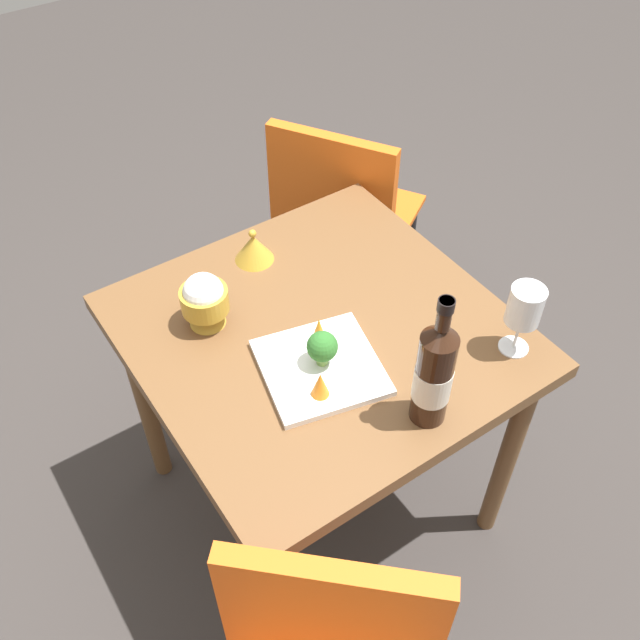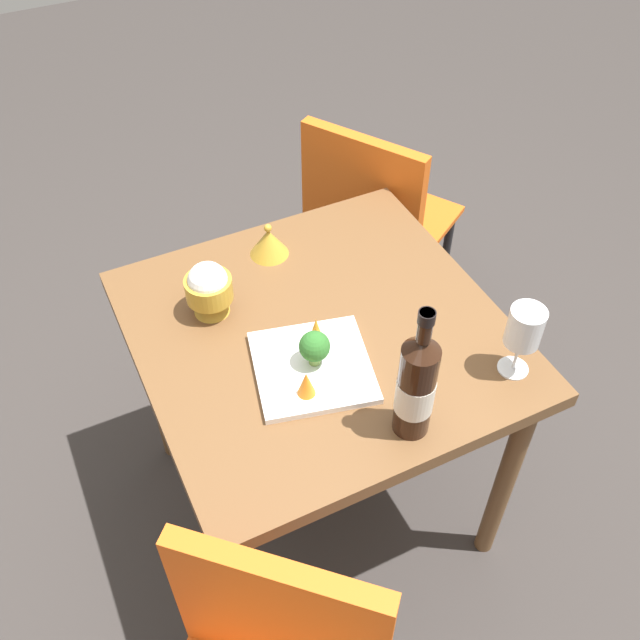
# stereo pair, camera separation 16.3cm
# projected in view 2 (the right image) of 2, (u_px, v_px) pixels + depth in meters

# --- Properties ---
(ground_plane) EXTENTS (8.00, 8.00, 0.00)m
(ground_plane) POSITION_uv_depth(u_px,v_px,m) (320.00, 494.00, 2.18)
(ground_plane) COLOR #383330
(dining_table) EXTENTS (0.82, 0.82, 0.74)m
(dining_table) POSITION_uv_depth(u_px,v_px,m) (320.00, 356.00, 1.72)
(dining_table) COLOR brown
(dining_table) RESTS_ON ground_plane
(chair_near_window) EXTENTS (0.55, 0.55, 0.85)m
(chair_near_window) POSITION_uv_depth(u_px,v_px,m) (372.00, 215.00, 2.28)
(chair_near_window) COLOR orange
(chair_near_window) RESTS_ON ground_plane
(wine_bottle) EXTENTS (0.08, 0.08, 0.33)m
(wine_bottle) POSITION_uv_depth(u_px,v_px,m) (416.00, 386.00, 1.37)
(wine_bottle) COLOR black
(wine_bottle) RESTS_ON dining_table
(wine_glass) EXTENTS (0.08, 0.08, 0.18)m
(wine_glass) POSITION_uv_depth(u_px,v_px,m) (525.00, 329.00, 1.48)
(wine_glass) COLOR white
(wine_glass) RESTS_ON dining_table
(rice_bowl) EXTENTS (0.11, 0.11, 0.14)m
(rice_bowl) POSITION_uv_depth(u_px,v_px,m) (209.00, 288.00, 1.64)
(rice_bowl) COLOR gold
(rice_bowl) RESTS_ON dining_table
(rice_bowl_lid) EXTENTS (0.10, 0.10, 0.09)m
(rice_bowl_lid) POSITION_uv_depth(u_px,v_px,m) (270.00, 242.00, 1.81)
(rice_bowl_lid) COLOR gold
(rice_bowl_lid) RESTS_ON dining_table
(serving_plate) EXTENTS (0.30, 0.30, 0.02)m
(serving_plate) POSITION_uv_depth(u_px,v_px,m) (312.00, 367.00, 1.56)
(serving_plate) COLOR white
(serving_plate) RESTS_ON dining_table
(broccoli_floret) EXTENTS (0.07, 0.07, 0.09)m
(broccoli_floret) POSITION_uv_depth(u_px,v_px,m) (315.00, 347.00, 1.53)
(broccoli_floret) COLOR #729E4C
(broccoli_floret) RESTS_ON serving_plate
(carrot_garnish_left) EXTENTS (0.03, 0.03, 0.06)m
(carrot_garnish_left) POSITION_uv_depth(u_px,v_px,m) (316.00, 329.00, 1.59)
(carrot_garnish_left) COLOR orange
(carrot_garnish_left) RESTS_ON serving_plate
(carrot_garnish_right) EXTENTS (0.04, 0.04, 0.06)m
(carrot_garnish_right) POSITION_uv_depth(u_px,v_px,m) (306.00, 383.00, 1.48)
(carrot_garnish_right) COLOR orange
(carrot_garnish_right) RESTS_ON serving_plate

